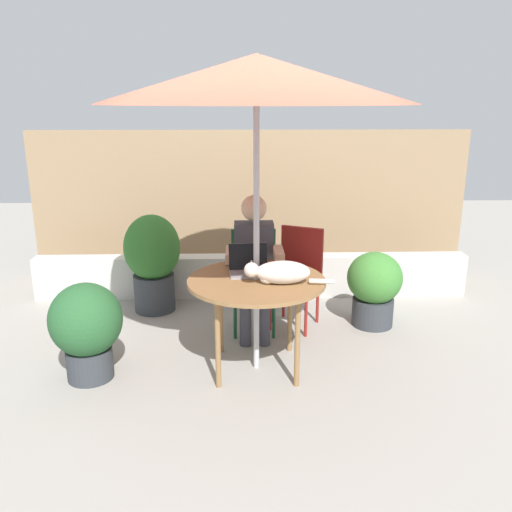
{
  "coord_description": "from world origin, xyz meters",
  "views": [
    {
      "loc": [
        -0.12,
        -3.74,
        2.03
      ],
      "look_at": [
        0.0,
        0.1,
        0.89
      ],
      "focal_mm": 37.14,
      "sensor_mm": 36.0,
      "label": 1
    }
  ],
  "objects_px": {
    "chair_occupied": "(254,271)",
    "cat": "(279,273)",
    "patio_umbrella": "(256,79)",
    "chair_empty": "(298,268)",
    "laptop": "(249,265)",
    "potted_plant_corner": "(374,286)",
    "person_seated": "(254,259)",
    "potted_plant_near_fence": "(153,258)",
    "potted_plant_by_chair": "(86,326)",
    "patio_table": "(256,287)"
  },
  "relations": [
    {
      "from": "patio_table",
      "to": "person_seated",
      "type": "xyz_separation_m",
      "value": [
        -0.0,
        0.63,
        0.03
      ]
    },
    {
      "from": "cat",
      "to": "potted_plant_near_fence",
      "type": "relative_size",
      "value": 0.67
    },
    {
      "from": "chair_empty",
      "to": "potted_plant_corner",
      "type": "height_order",
      "value": "chair_empty"
    },
    {
      "from": "chair_empty",
      "to": "person_seated",
      "type": "height_order",
      "value": "person_seated"
    },
    {
      "from": "laptop",
      "to": "patio_table",
      "type": "bearing_deg",
      "value": -71.14
    },
    {
      "from": "laptop",
      "to": "cat",
      "type": "relative_size",
      "value": 0.49
    },
    {
      "from": "chair_occupied",
      "to": "chair_empty",
      "type": "xyz_separation_m",
      "value": [
        0.41,
        0.07,
        0.0
      ]
    },
    {
      "from": "chair_occupied",
      "to": "cat",
      "type": "xyz_separation_m",
      "value": [
        0.16,
        -0.89,
        0.28
      ]
    },
    {
      "from": "laptop",
      "to": "potted_plant_corner",
      "type": "xyz_separation_m",
      "value": [
        1.16,
        0.63,
        -0.42
      ]
    },
    {
      "from": "laptop",
      "to": "cat",
      "type": "bearing_deg",
      "value": -50.47
    },
    {
      "from": "laptop",
      "to": "person_seated",
      "type": "bearing_deg",
      "value": 83.27
    },
    {
      "from": "patio_umbrella",
      "to": "potted_plant_corner",
      "type": "bearing_deg",
      "value": 35.63
    },
    {
      "from": "chair_empty",
      "to": "laptop",
      "type": "height_order",
      "value": "laptop"
    },
    {
      "from": "patio_umbrella",
      "to": "chair_occupied",
      "type": "height_order",
      "value": "patio_umbrella"
    },
    {
      "from": "patio_umbrella",
      "to": "laptop",
      "type": "xyz_separation_m",
      "value": [
        -0.05,
        0.16,
        -1.36
      ]
    },
    {
      "from": "patio_umbrella",
      "to": "person_seated",
      "type": "bearing_deg",
      "value": 90.0
    },
    {
      "from": "chair_occupied",
      "to": "cat",
      "type": "relative_size",
      "value": 1.39
    },
    {
      "from": "chair_occupied",
      "to": "cat",
      "type": "bearing_deg",
      "value": -79.56
    },
    {
      "from": "patio_table",
      "to": "potted_plant_near_fence",
      "type": "bearing_deg",
      "value": 128.59
    },
    {
      "from": "laptop",
      "to": "potted_plant_by_chair",
      "type": "xyz_separation_m",
      "value": [
        -1.21,
        -0.28,
        -0.38
      ]
    },
    {
      "from": "patio_table",
      "to": "chair_occupied",
      "type": "height_order",
      "value": "chair_occupied"
    },
    {
      "from": "patio_umbrella",
      "to": "chair_empty",
      "type": "distance_m",
      "value": 1.88
    },
    {
      "from": "chair_occupied",
      "to": "laptop",
      "type": "xyz_separation_m",
      "value": [
        -0.05,
        -0.62,
        0.26
      ]
    },
    {
      "from": "cat",
      "to": "chair_occupied",
      "type": "bearing_deg",
      "value": 100.44
    },
    {
      "from": "laptop",
      "to": "potted_plant_near_fence",
      "type": "height_order",
      "value": "potted_plant_near_fence"
    },
    {
      "from": "person_seated",
      "to": "potted_plant_near_fence",
      "type": "distance_m",
      "value": 1.16
    },
    {
      "from": "patio_umbrella",
      "to": "person_seated",
      "type": "relative_size",
      "value": 1.86
    },
    {
      "from": "person_seated",
      "to": "laptop",
      "type": "height_order",
      "value": "person_seated"
    },
    {
      "from": "person_seated",
      "to": "potted_plant_corner",
      "type": "bearing_deg",
      "value": 8.61
    },
    {
      "from": "person_seated",
      "to": "cat",
      "type": "xyz_separation_m",
      "value": [
        0.16,
        -0.73,
        0.11
      ]
    },
    {
      "from": "cat",
      "to": "potted_plant_corner",
      "type": "relative_size",
      "value": 0.93
    },
    {
      "from": "potted_plant_near_fence",
      "to": "potted_plant_by_chair",
      "type": "bearing_deg",
      "value": -101.97
    },
    {
      "from": "laptop",
      "to": "cat",
      "type": "distance_m",
      "value": 0.34
    },
    {
      "from": "chair_occupied",
      "to": "laptop",
      "type": "height_order",
      "value": "laptop"
    },
    {
      "from": "patio_table",
      "to": "laptop",
      "type": "xyz_separation_m",
      "value": [
        -0.05,
        0.16,
        0.12
      ]
    },
    {
      "from": "laptop",
      "to": "potted_plant_near_fence",
      "type": "distance_m",
      "value": 1.43
    },
    {
      "from": "chair_occupied",
      "to": "potted_plant_near_fence",
      "type": "xyz_separation_m",
      "value": [
        -0.98,
        0.44,
        0.0
      ]
    },
    {
      "from": "chair_empty",
      "to": "cat",
      "type": "xyz_separation_m",
      "value": [
        -0.25,
        -0.96,
        0.28
      ]
    },
    {
      "from": "patio_table",
      "to": "person_seated",
      "type": "bearing_deg",
      "value": 90.0
    },
    {
      "from": "chair_occupied",
      "to": "person_seated",
      "type": "xyz_separation_m",
      "value": [
        -0.0,
        -0.16,
        0.17
      ]
    },
    {
      "from": "potted_plant_by_chair",
      "to": "potted_plant_corner",
      "type": "relative_size",
      "value": 1.07
    },
    {
      "from": "patio_table",
      "to": "chair_occupied",
      "type": "bearing_deg",
      "value": 90.0
    },
    {
      "from": "chair_empty",
      "to": "person_seated",
      "type": "xyz_separation_m",
      "value": [
        -0.41,
        -0.23,
        0.17
      ]
    },
    {
      "from": "cat",
      "to": "potted_plant_corner",
      "type": "height_order",
      "value": "cat"
    },
    {
      "from": "chair_empty",
      "to": "potted_plant_near_fence",
      "type": "bearing_deg",
      "value": 165.24
    },
    {
      "from": "chair_occupied",
      "to": "chair_empty",
      "type": "distance_m",
      "value": 0.42
    },
    {
      "from": "laptop",
      "to": "cat",
      "type": "height_order",
      "value": "laptop"
    },
    {
      "from": "patio_table",
      "to": "potted_plant_near_fence",
      "type": "xyz_separation_m",
      "value": [
        -0.98,
        1.22,
        -0.14
      ]
    },
    {
      "from": "patio_umbrella",
      "to": "laptop",
      "type": "height_order",
      "value": "patio_umbrella"
    },
    {
      "from": "cat",
      "to": "potted_plant_near_fence",
      "type": "xyz_separation_m",
      "value": [
        -1.14,
        1.33,
        -0.28
      ]
    }
  ]
}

